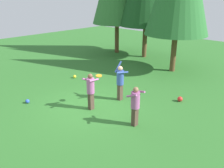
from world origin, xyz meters
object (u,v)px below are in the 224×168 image
person_thrower (120,80)px  person_bystander (135,103)px  ball_blue (27,101)px  frisbee (99,76)px  ball_yellow (75,77)px  ball_red (180,99)px  person_catcher (91,89)px

person_thrower → person_bystander: (2.03, -1.41, -0.07)m
ball_blue → person_bystander: bearing=21.2°
frisbee → ball_yellow: bearing=158.2°
ball_red → person_bystander: bearing=-93.2°
person_bystander → ball_blue: bearing=29.5°
frisbee → ball_blue: size_ratio=1.96×
person_thrower → ball_blue: (-2.89, -3.31, -0.92)m
ball_yellow → ball_blue: bearing=-72.0°
frisbee → ball_yellow: (-3.78, 1.51, -1.32)m
person_catcher → ball_blue: bearing=114.3°
ball_blue → ball_yellow: size_ratio=0.99×
frisbee → person_thrower: bearing=72.3°
person_catcher → ball_red: person_catcher is taller
ball_blue → person_catcher: bearing=32.4°
person_thrower → ball_yellow: 4.24m
person_thrower → ball_blue: bearing=-23.4°
person_thrower → frisbee: size_ratio=4.99×
person_thrower → person_catcher: (-0.25, -1.64, -0.03)m
frisbee → ball_blue: 3.65m
person_thrower → ball_blue: 4.49m
person_catcher → ball_yellow: person_catcher is taller
person_bystander → ball_yellow: 6.48m
frisbee → ball_red: 4.07m
person_bystander → ball_red: 3.35m
ball_blue → ball_yellow: (-1.23, 3.76, 0.00)m
person_bystander → ball_yellow: person_bystander is taller
frisbee → ball_red: frisbee is taller
person_bystander → person_catcher: bearing=14.2°
person_bystander → ball_blue: 5.35m
person_catcher → frisbee: person_catcher is taller
ball_red → ball_yellow: bearing=-167.7°
ball_blue → ball_red: (5.11, 5.14, 0.03)m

